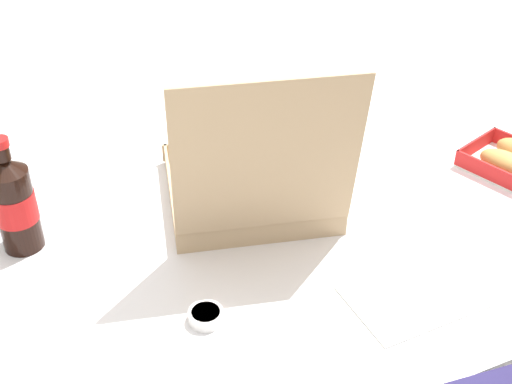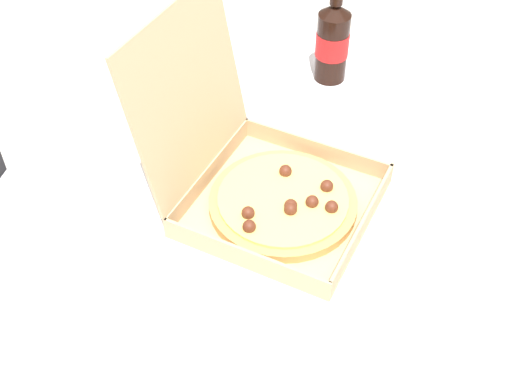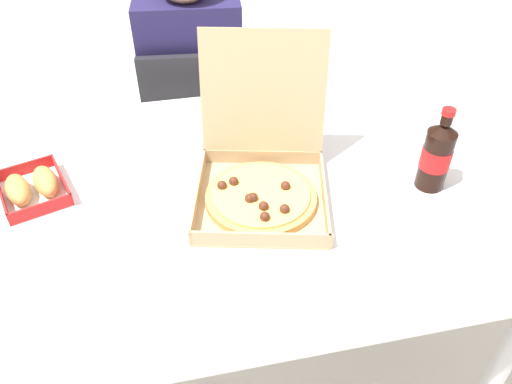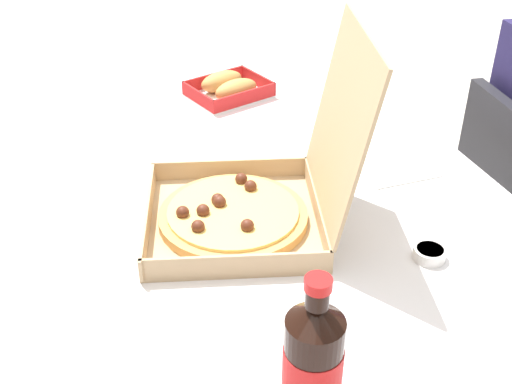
# 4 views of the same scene
# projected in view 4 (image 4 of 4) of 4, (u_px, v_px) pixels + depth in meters

# --- Properties ---
(dining_table) EXTENTS (1.34, 0.97, 0.74)m
(dining_table) POSITION_uv_depth(u_px,v_px,m) (262.00, 238.00, 1.26)
(dining_table) COLOR white
(dining_table) RESTS_ON ground_plane
(pizza_box_open) EXTENTS (0.39, 0.44, 0.36)m
(pizza_box_open) POSITION_uv_depth(u_px,v_px,m) (251.00, 200.00, 1.15)
(pizza_box_open) COLOR tan
(pizza_box_open) RESTS_ON dining_table
(bread_side_box) EXTENTS (0.20, 0.23, 0.06)m
(bread_side_box) POSITION_uv_depth(u_px,v_px,m) (229.00, 87.00, 1.64)
(bread_side_box) COLOR white
(bread_side_box) RESTS_ON dining_table
(cola_bottle) EXTENTS (0.07, 0.07, 0.22)m
(cola_bottle) POSITION_uv_depth(u_px,v_px,m) (313.00, 362.00, 0.77)
(cola_bottle) COLOR black
(cola_bottle) RESTS_ON dining_table
(paper_menu) EXTENTS (0.21, 0.16, 0.00)m
(paper_menu) POSITION_uv_depth(u_px,v_px,m) (386.00, 159.00, 1.38)
(paper_menu) COLOR white
(paper_menu) RESTS_ON dining_table
(dipping_sauce_cup) EXTENTS (0.06, 0.06, 0.02)m
(dipping_sauce_cup) POSITION_uv_depth(u_px,v_px,m) (430.00, 253.00, 1.08)
(dipping_sauce_cup) COLOR white
(dipping_sauce_cup) RESTS_ON dining_table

